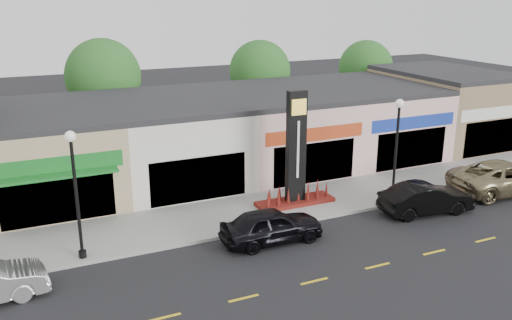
% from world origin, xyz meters
% --- Properties ---
extents(ground, '(120.00, 120.00, 0.00)m').
position_xyz_m(ground, '(0.00, 0.00, 0.00)').
color(ground, black).
rests_on(ground, ground).
extents(sidewalk, '(52.00, 4.30, 0.15)m').
position_xyz_m(sidewalk, '(0.00, 4.35, 0.07)').
color(sidewalk, gray).
rests_on(sidewalk, ground).
extents(curb, '(52.00, 0.20, 0.15)m').
position_xyz_m(curb, '(0.00, 2.10, 0.07)').
color(curb, gray).
rests_on(curb, ground).
extents(shop_beige, '(7.00, 10.85, 4.80)m').
position_xyz_m(shop_beige, '(-8.50, 11.46, 2.40)').
color(shop_beige, tan).
rests_on(shop_beige, ground).
extents(shop_cream, '(7.00, 10.01, 4.80)m').
position_xyz_m(shop_cream, '(-1.50, 11.47, 2.40)').
color(shop_cream, silver).
rests_on(shop_cream, ground).
extents(shop_pink_w, '(7.00, 10.01, 4.80)m').
position_xyz_m(shop_pink_w, '(5.50, 11.47, 2.40)').
color(shop_pink_w, beige).
rests_on(shop_pink_w, ground).
extents(shop_pink_e, '(7.00, 10.01, 4.80)m').
position_xyz_m(shop_pink_e, '(12.50, 11.47, 2.40)').
color(shop_pink_e, beige).
rests_on(shop_pink_e, ground).
extents(shop_tan, '(7.00, 10.01, 5.30)m').
position_xyz_m(shop_tan, '(19.50, 11.48, 2.65)').
color(shop_tan, '#7E6449').
rests_on(shop_tan, ground).
extents(tree_rear_west, '(5.20, 5.20, 7.83)m').
position_xyz_m(tree_rear_west, '(-4.00, 19.50, 5.22)').
color(tree_rear_west, '#382619').
rests_on(tree_rear_west, ground).
extents(tree_rear_mid, '(4.80, 4.80, 7.29)m').
position_xyz_m(tree_rear_mid, '(8.00, 19.50, 4.88)').
color(tree_rear_mid, '#382619').
rests_on(tree_rear_mid, ground).
extents(tree_rear_east, '(4.60, 4.60, 6.94)m').
position_xyz_m(tree_rear_east, '(18.00, 19.50, 4.63)').
color(tree_rear_east, '#382619').
rests_on(tree_rear_east, ground).
extents(lamp_west_near, '(0.44, 0.44, 5.47)m').
position_xyz_m(lamp_west_near, '(-8.00, 2.50, 3.48)').
color(lamp_west_near, black).
rests_on(lamp_west_near, sidewalk).
extents(lamp_east_near, '(0.44, 0.44, 5.47)m').
position_xyz_m(lamp_east_near, '(8.00, 2.50, 3.48)').
color(lamp_east_near, black).
rests_on(lamp_east_near, sidewalk).
extents(pylon_sign, '(4.20, 1.30, 6.00)m').
position_xyz_m(pylon_sign, '(3.00, 4.20, 2.27)').
color(pylon_sign, '#58110F').
rests_on(pylon_sign, sidewalk).
extents(car_black_sedan, '(1.91, 4.68, 1.59)m').
position_xyz_m(car_black_sedan, '(0.01, 0.86, 0.79)').
color(car_black_sedan, black).
rests_on(car_black_sedan, ground).
extents(car_black_conv, '(2.23, 4.95, 1.58)m').
position_xyz_m(car_black_conv, '(8.61, 0.63, 0.79)').
color(car_black_conv, black).
rests_on(car_black_conv, ground).
extents(car_gold_suv, '(3.57, 6.68, 1.78)m').
position_xyz_m(car_gold_suv, '(14.79, 1.23, 0.89)').
color(car_gold_suv, '#857855').
rests_on(car_gold_suv, ground).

